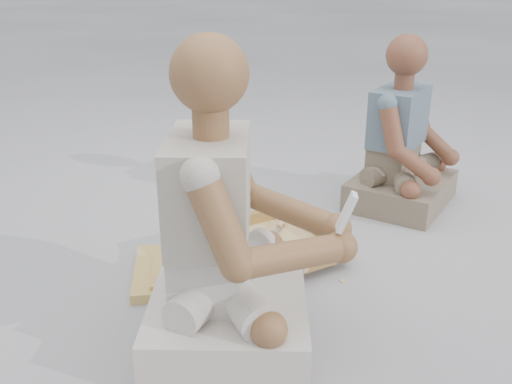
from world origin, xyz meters
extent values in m
plane|color=#A4A4AA|center=(0.00, 0.00, 0.00)|extent=(60.00, 60.00, 0.00)
cube|color=#A0813E|center=(-0.19, 0.12, 0.02)|extent=(0.60, 0.44, 0.04)
cube|color=brown|center=(0.01, 0.17, 0.05)|extent=(0.67, 0.60, 0.02)
cube|color=brown|center=(-0.05, 0.36, 0.08)|extent=(0.54, 0.20, 0.06)
cube|color=brown|center=(0.07, -0.03, 0.08)|extent=(0.54, 0.20, 0.06)
cube|color=brown|center=(0.26, 0.25, 0.08)|extent=(0.17, 0.44, 0.06)
cube|color=brown|center=(-0.24, 0.09, 0.08)|extent=(0.17, 0.44, 0.06)
cube|color=tan|center=(0.01, 0.17, 0.06)|extent=(0.59, 0.51, 0.01)
cube|color=silver|center=(0.08, 0.08, 0.07)|extent=(0.07, 0.15, 0.00)
cylinder|color=tan|center=(0.12, -0.02, 0.07)|extent=(0.05, 0.07, 0.02)
cube|color=silver|center=(-0.02, 0.11, 0.08)|extent=(0.14, 0.08, 0.00)
cylinder|color=tan|center=(0.07, 0.17, 0.08)|extent=(0.07, 0.05, 0.02)
cube|color=silver|center=(0.08, 0.22, 0.08)|extent=(0.09, 0.14, 0.00)
cylinder|color=tan|center=(0.13, 0.32, 0.08)|extent=(0.05, 0.07, 0.02)
cube|color=silver|center=(-0.06, 0.13, 0.07)|extent=(0.14, 0.09, 0.00)
cylinder|color=tan|center=(0.04, 0.19, 0.07)|extent=(0.07, 0.05, 0.02)
cube|color=silver|center=(-0.02, 0.20, 0.08)|extent=(0.11, 0.12, 0.00)
cylinder|color=tan|center=(0.06, 0.13, 0.08)|extent=(0.06, 0.07, 0.02)
cube|color=silver|center=(-0.08, 0.24, 0.07)|extent=(0.06, 0.15, 0.00)
cylinder|color=tan|center=(-0.05, 0.13, 0.07)|extent=(0.04, 0.07, 0.02)
cube|color=silver|center=(0.01, 0.24, 0.07)|extent=(0.11, 0.12, 0.00)
cylinder|color=tan|center=(0.09, 0.16, 0.07)|extent=(0.06, 0.07, 0.02)
cube|color=silver|center=(0.05, 0.20, 0.07)|extent=(0.08, 0.14, 0.00)
cylinder|color=tan|center=(0.10, 0.10, 0.07)|extent=(0.05, 0.07, 0.02)
cube|color=tan|center=(-0.18, -0.10, 0.00)|extent=(0.02, 0.02, 0.00)
cube|color=tan|center=(0.31, 0.31, 0.00)|extent=(0.02, 0.02, 0.00)
cube|color=tan|center=(-0.16, 0.17, 0.00)|extent=(0.02, 0.02, 0.00)
cube|color=tan|center=(-0.12, 0.13, 0.00)|extent=(0.02, 0.02, 0.00)
cube|color=tan|center=(0.15, 0.31, 0.00)|extent=(0.02, 0.02, 0.00)
cube|color=tan|center=(-0.04, 0.25, 0.00)|extent=(0.02, 0.02, 0.00)
cube|color=tan|center=(0.03, 0.10, 0.00)|extent=(0.02, 0.02, 0.00)
cube|color=tan|center=(0.02, 0.51, 0.00)|extent=(0.02, 0.02, 0.00)
cube|color=tan|center=(0.27, -0.05, 0.00)|extent=(0.02, 0.02, 0.00)
cube|color=tan|center=(-0.11, 0.17, 0.00)|extent=(0.02, 0.02, 0.00)
cube|color=tan|center=(-0.29, 0.45, 0.00)|extent=(0.02, 0.02, 0.00)
cube|color=tan|center=(0.19, 0.24, 0.00)|extent=(0.02, 0.02, 0.00)
cube|color=tan|center=(-0.20, 0.29, 0.00)|extent=(0.02, 0.02, 0.00)
cube|color=tan|center=(0.22, 0.07, 0.00)|extent=(0.02, 0.02, 0.00)
cube|color=tan|center=(0.25, 0.30, 0.00)|extent=(0.02, 0.02, 0.00)
cube|color=beige|center=(-0.19, -0.26, 0.08)|extent=(0.60, 0.69, 0.15)
cube|color=beige|center=(-0.25, -0.25, 0.24)|extent=(0.28, 0.37, 0.18)
cube|color=#ACA498|center=(-0.24, -0.25, 0.49)|extent=(0.31, 0.41, 0.31)
sphere|color=brown|center=(-0.23, -0.25, 0.82)|extent=(0.21, 0.21, 0.21)
sphere|color=brown|center=(0.14, -0.28, 0.34)|extent=(0.10, 0.10, 0.10)
sphere|color=brown|center=(0.12, -0.40, 0.34)|extent=(0.10, 0.10, 0.10)
cube|color=#7A6657|center=(0.81, 0.59, 0.07)|extent=(0.65, 0.65, 0.13)
cube|color=#7A6657|center=(0.77, 0.63, 0.21)|extent=(0.32, 0.33, 0.16)
cube|color=slate|center=(0.78, 0.62, 0.42)|extent=(0.36, 0.36, 0.27)
sphere|color=brown|center=(0.78, 0.62, 0.71)|extent=(0.19, 0.19, 0.19)
sphere|color=brown|center=(1.05, 0.58, 0.22)|extent=(0.08, 0.08, 0.08)
sphere|color=brown|center=(0.82, 0.35, 0.22)|extent=(0.08, 0.08, 0.08)
cube|color=silver|center=(0.13, -0.40, 0.44)|extent=(0.07, 0.06, 0.12)
cube|color=black|center=(0.13, -0.40, 0.45)|extent=(0.03, 0.04, 0.04)
camera|label=1|loc=(-0.44, -1.76, 1.09)|focal=40.00mm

